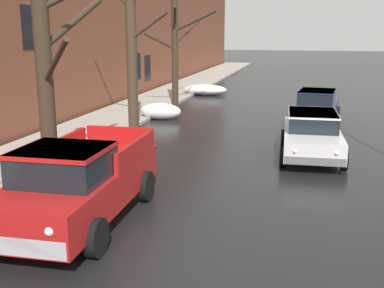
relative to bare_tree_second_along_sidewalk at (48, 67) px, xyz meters
The scene contains 9 objects.
left_sidewalk_slab 7.64m from the bare_tree_second_along_sidewalk, 104.49° to the left, with size 3.14×80.00×0.13m, color #A8A399.
snow_bank_near_corner_left 9.39m from the bare_tree_second_along_sidewalk, 88.84° to the left, with size 1.89×0.92×0.75m.
snow_bank_mid_block_left 17.83m from the bare_tree_second_along_sidewalk, 88.65° to the left, with size 2.71×1.28×0.67m.
bare_tree_second_along_sidewalk is the anchor object (origin of this frame).
bare_tree_mid_block 6.35m from the bare_tree_second_along_sidewalk, 90.87° to the left, with size 3.66×2.01×6.63m.
bare_tree_far_down_block 12.51m from the bare_tree_second_along_sidewalk, 90.19° to the left, with size 3.57×2.50×6.65m.
pickup_truck_red_approaching_near_lane 4.15m from the bare_tree_second_along_sidewalk, 52.74° to the right, with size 2.22×4.98×1.76m.
sedan_white_parked_kerbside_close 8.18m from the bare_tree_second_along_sidewalk, 29.52° to the left, with size 2.07×4.34×1.42m.
sedan_darkblue_parked_kerbside_mid 12.17m from the bare_tree_second_along_sidewalk, 54.03° to the left, with size 2.19×4.26×1.42m.
Camera 1 is at (2.20, -0.17, 3.93)m, focal length 44.53 mm.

